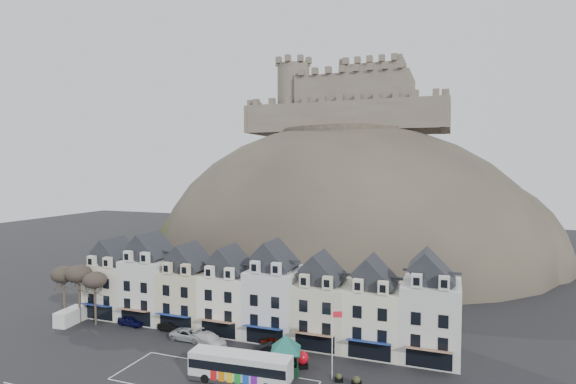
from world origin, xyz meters
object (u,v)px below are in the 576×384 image
object	(u,v)px
car_charcoal	(276,350)
car_maroon	(275,342)
car_navy	(132,321)
car_silver	(189,335)
white_van	(70,316)
car_white	(210,339)
bus	(240,366)
bus_shelter	(286,343)
car_black	(171,327)
flagpole	(333,339)
red_buoy	(302,359)

from	to	relation	value
car_charcoal	car_maroon	bearing A→B (deg)	18.05
car_navy	car_silver	size ratio (longest dim) A/B	0.83
white_van	car_white	size ratio (longest dim) A/B	0.94
car_white	car_charcoal	world-z (taller)	car_white
bus	car_silver	xyz separation A→B (m)	(-11.72, 8.28, -1.03)
bus_shelter	car_charcoal	xyz separation A→B (m)	(-2.65, 3.67, -2.57)
bus_shelter	white_van	size ratio (longest dim) A/B	1.30
white_van	car_black	xyz separation A→B (m)	(15.91, 2.50, -0.42)
car_white	car_charcoal	distance (m)	9.39
flagpole	car_silver	bearing A→B (deg)	168.75
flagpole	car_navy	size ratio (longest dim) A/B	1.82
flagpole	car_charcoal	distance (m)	9.54
flagpole	car_maroon	world-z (taller)	flagpole
flagpole	car_silver	world-z (taller)	flagpole
bus	bus_shelter	bearing A→B (deg)	42.16
car_charcoal	car_black	bearing A→B (deg)	74.00
bus_shelter	car_navy	xyz separation A→B (m)	(-26.43, 6.17, -2.59)
bus	red_buoy	world-z (taller)	bus
flagpole	car_maroon	size ratio (longest dim) A/B	2.11
white_van	car_navy	bearing A→B (deg)	9.40
bus_shelter	car_silver	bearing A→B (deg)	146.62
white_van	car_charcoal	xyz separation A→B (m)	(32.81, 0.00, -0.35)
car_navy	bus	bearing A→B (deg)	-109.07
flagpole	car_navy	distance (m)	32.62
bus_shelter	car_navy	world-z (taller)	bus_shelter
car_black	car_maroon	size ratio (longest dim) A/B	1.11
red_buoy	car_navy	world-z (taller)	red_buoy
car_silver	car_charcoal	size ratio (longest dim) A/B	1.14
bus	car_navy	xyz separation A→B (m)	(-22.67, 10.09, -1.02)
red_buoy	bus	bearing A→B (deg)	-131.85
car_black	white_van	bearing A→B (deg)	105.41
car_white	bus_shelter	bearing A→B (deg)	-86.09
flagpole	car_silver	distance (m)	21.63
bus	white_van	size ratio (longest dim) A/B	2.30
bus	car_maroon	distance (m)	10.15
bus	car_charcoal	distance (m)	7.74
car_maroon	car_charcoal	xyz separation A→B (m)	(1.20, -2.50, 0.12)
bus	flagpole	distance (m)	10.42
car_white	car_black	bearing A→B (deg)	94.24
bus_shelter	red_buoy	bearing A→B (deg)	35.31
bus	flagpole	xyz separation A→B (m)	(9.19, 4.12, 2.68)
bus	bus_shelter	size ratio (longest dim) A/B	1.77
bus	car_maroon	xyz separation A→B (m)	(-0.09, 10.09, -1.12)
flagpole	car_black	distance (m)	25.96
red_buoy	car_silver	world-z (taller)	red_buoy
white_van	car_black	size ratio (longest dim) A/B	1.21
car_navy	car_charcoal	bearing A→B (deg)	-91.08
car_maroon	car_charcoal	size ratio (longest dim) A/B	0.81
flagpole	car_charcoal	xyz separation A→B (m)	(-8.08, 3.47, -3.69)
car_silver	car_maroon	bearing A→B (deg)	-81.81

